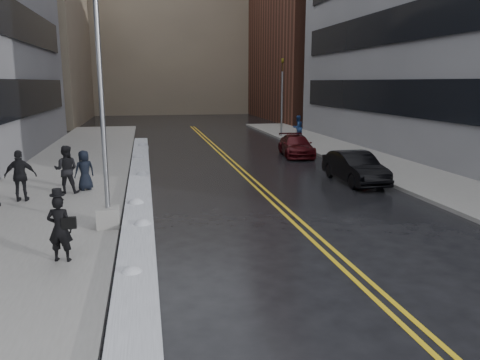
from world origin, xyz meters
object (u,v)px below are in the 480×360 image
lamppost (104,147)px  pedestrian_c (84,170)px  car_black (355,167)px  pedestrian_fedora (60,229)px  pedestrian_d (21,176)px  fire_hydrant (369,158)px  car_maroon (296,146)px  pedestrian_east (298,128)px  traffic_signal (282,94)px  pedestrian_b (66,169)px

lamppost → pedestrian_c: bearing=103.4°
pedestrian_c → car_black: pedestrian_c is taller
pedestrian_fedora → pedestrian_d: 6.78m
fire_hydrant → pedestrian_d: (-15.57, -4.18, 0.53)m
pedestrian_fedora → pedestrian_c: pedestrian_fedora is taller
fire_hydrant → car_maroon: car_maroon is taller
pedestrian_east → fire_hydrant: bearing=69.9°
fire_hydrant → pedestrian_fedora: bearing=-141.4°
traffic_signal → pedestrian_east: size_ratio=3.35×
pedestrian_fedora → pedestrian_c: 7.78m
traffic_signal → car_maroon: size_ratio=1.42×
lamppost → pedestrian_b: size_ratio=4.12×
traffic_signal → car_maroon: traffic_signal is taller
lamppost → fire_hydrant: 14.81m
pedestrian_c → pedestrian_d: 2.46m
pedestrian_fedora → car_black: size_ratio=0.39×
pedestrian_fedora → pedestrian_c: (-0.34, 7.77, -0.01)m
pedestrian_fedora → pedestrian_b: size_ratio=0.87×
pedestrian_d → car_maroon: pedestrian_d is taller
lamppost → pedestrian_c: 5.61m
pedestrian_b → pedestrian_c: (0.61, 0.41, -0.13)m
pedestrian_fedora → pedestrian_b: 7.42m
pedestrian_fedora → pedestrian_east: pedestrian_east is taller
pedestrian_fedora → car_maroon: (10.92, 15.34, -0.35)m
pedestrian_east → car_maroon: size_ratio=0.42×
pedestrian_c → pedestrian_d: size_ratio=0.86×
pedestrian_c → pedestrian_fedora: bearing=65.4°
lamppost → fire_hydrant: size_ratio=10.45×
fire_hydrant → pedestrian_c: size_ratio=0.46×
pedestrian_b → pedestrian_east: pedestrian_b is taller
pedestrian_fedora → car_maroon: size_ratio=0.38×
traffic_signal → pedestrian_b: bearing=-128.5°
traffic_signal → fire_hydrant: bearing=-88.0°
pedestrian_fedora → pedestrian_b: bearing=-71.2°
traffic_signal → pedestrian_fedora: traffic_signal is taller
fire_hydrant → traffic_signal: traffic_signal is taller
lamppost → car_maroon: 16.36m
pedestrian_fedora → car_black: pedestrian_fedora is taller
pedestrian_fedora → car_maroon: 18.83m
traffic_signal → car_black: size_ratio=1.45×
pedestrian_east → pedestrian_b: bearing=25.6°
lamppost → pedestrian_fedora: size_ratio=4.72×
traffic_signal → car_maroon: (-1.79, -9.20, -2.79)m
pedestrian_east → car_black: size_ratio=0.43×
traffic_signal → pedestrian_c: traffic_signal is taller
pedestrian_b → car_black: bearing=-174.3°
pedestrian_b → car_black: 12.02m
car_maroon → pedestrian_d: bearing=-138.9°
pedestrian_b → car_black: (12.01, 0.18, -0.39)m
traffic_signal → pedestrian_fedora: size_ratio=3.71×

